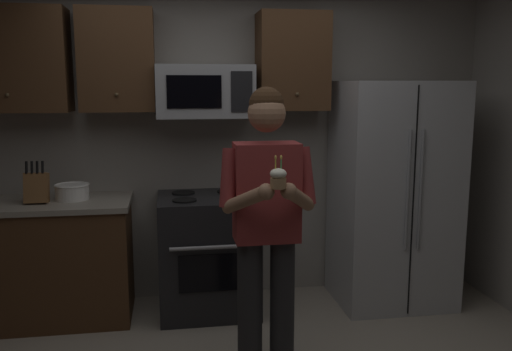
% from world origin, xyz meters
% --- Properties ---
extents(wall_back, '(4.40, 0.10, 2.60)m').
position_xyz_m(wall_back, '(0.00, 1.75, 1.30)').
color(wall_back, gray).
rests_on(wall_back, ground).
extents(oven_range, '(0.76, 0.70, 0.93)m').
position_xyz_m(oven_range, '(-0.15, 1.36, 0.46)').
color(oven_range, black).
rests_on(oven_range, ground).
extents(microwave, '(0.74, 0.41, 0.40)m').
position_xyz_m(microwave, '(-0.15, 1.48, 1.72)').
color(microwave, '#9EA0A5').
extents(refrigerator, '(0.90, 0.75, 1.80)m').
position_xyz_m(refrigerator, '(1.35, 1.32, 0.90)').
color(refrigerator, '#B7BABF').
rests_on(refrigerator, ground).
extents(cabinet_row_upper, '(2.78, 0.36, 0.76)m').
position_xyz_m(cabinet_row_upper, '(-0.72, 1.53, 1.95)').
color(cabinet_row_upper, '#4C301C').
extents(counter_left, '(1.44, 0.66, 0.92)m').
position_xyz_m(counter_left, '(-1.45, 1.38, 0.46)').
color(counter_left, '#4C301C').
rests_on(counter_left, ground).
extents(knife_block, '(0.16, 0.15, 0.32)m').
position_xyz_m(knife_block, '(-1.39, 1.33, 1.03)').
color(knife_block, brown).
rests_on(knife_block, counter_left).
extents(bowl_large_white, '(0.25, 0.25, 0.12)m').
position_xyz_m(bowl_large_white, '(-1.16, 1.41, 0.98)').
color(bowl_large_white, white).
rests_on(bowl_large_white, counter_left).
extents(person, '(0.60, 0.48, 1.76)m').
position_xyz_m(person, '(0.12, 0.31, 1.00)').
color(person, '#262628').
rests_on(person, ground).
extents(cupcake, '(0.09, 0.09, 0.17)m').
position_xyz_m(cupcake, '(0.12, -0.02, 1.29)').
color(cupcake, '#A87F56').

